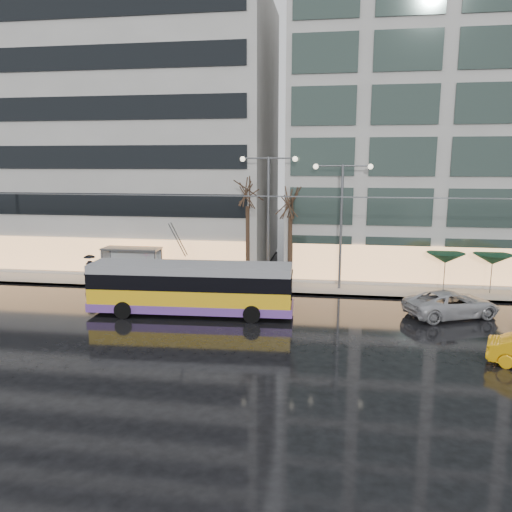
# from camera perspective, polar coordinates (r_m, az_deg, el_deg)

# --- Properties ---
(ground) EXTENTS (140.00, 140.00, 0.00)m
(ground) POSITION_cam_1_polar(r_m,az_deg,el_deg) (25.86, -6.19, -9.27)
(ground) COLOR black
(ground) RESTS_ON ground
(sidewalk) EXTENTS (80.00, 10.00, 0.15)m
(sidewalk) POSITION_cam_1_polar(r_m,az_deg,el_deg) (38.71, 1.99, -2.33)
(sidewalk) COLOR gray
(sidewalk) RESTS_ON ground
(kerb) EXTENTS (80.00, 0.10, 0.15)m
(kerb) POSITION_cam_1_polar(r_m,az_deg,el_deg) (33.94, 1.01, -4.20)
(kerb) COLOR slate
(kerb) RESTS_ON ground
(building_left) EXTENTS (34.00, 14.00, 22.00)m
(building_left) POSITION_cam_1_polar(r_m,az_deg,el_deg) (48.05, -19.57, 12.91)
(building_left) COLOR #9D9B96
(building_left) RESTS_ON sidewalk
(building_right) EXTENTS (32.00, 14.00, 25.00)m
(building_right) POSITION_cam_1_polar(r_m,az_deg,el_deg) (44.46, 26.07, 14.62)
(building_right) COLOR #9D9B96
(building_right) RESTS_ON sidewalk
(trolleybus) EXTENTS (11.90, 4.76, 5.47)m
(trolleybus) POSITION_cam_1_polar(r_m,az_deg,el_deg) (29.36, -7.43, -3.83)
(trolleybus) COLOR yellow
(trolleybus) RESTS_ON ground
(catenary) EXTENTS (42.24, 5.12, 7.00)m
(catenary) POSITION_cam_1_polar(r_m,az_deg,el_deg) (32.18, -1.00, 2.57)
(catenary) COLOR #595B60
(catenary) RESTS_ON ground
(bus_shelter) EXTENTS (4.20, 1.60, 2.51)m
(bus_shelter) POSITION_cam_1_polar(r_m,az_deg,el_deg) (37.82, -14.42, -0.06)
(bus_shelter) COLOR #595B60
(bus_shelter) RESTS_ON sidewalk
(street_lamp_near) EXTENTS (3.96, 0.36, 9.03)m
(street_lamp_near) POSITION_cam_1_polar(r_m,az_deg,el_deg) (34.65, 1.43, 6.04)
(street_lamp_near) COLOR #595B60
(street_lamp_near) RESTS_ON sidewalk
(street_lamp_far) EXTENTS (3.96, 0.36, 8.53)m
(street_lamp_far) POSITION_cam_1_polar(r_m,az_deg,el_deg) (34.40, 9.76, 5.40)
(street_lamp_far) COLOR #595B60
(street_lamp_far) RESTS_ON sidewalk
(tree_a) EXTENTS (3.20, 3.20, 8.40)m
(tree_a) POSITION_cam_1_polar(r_m,az_deg,el_deg) (35.00, -0.98, 7.89)
(tree_a) COLOR black
(tree_a) RESTS_ON sidewalk
(tree_b) EXTENTS (3.20, 3.20, 7.70)m
(tree_b) POSITION_cam_1_polar(r_m,az_deg,el_deg) (34.86, 3.98, 6.72)
(tree_b) COLOR black
(tree_b) RESTS_ON sidewalk
(parasol_a) EXTENTS (2.50, 2.50, 2.65)m
(parasol_a) POSITION_cam_1_polar(r_m,az_deg,el_deg) (35.86, 20.83, -0.21)
(parasol_a) COLOR #595B60
(parasol_a) RESTS_ON sidewalk
(parasol_b) EXTENTS (2.50, 2.50, 2.65)m
(parasol_b) POSITION_cam_1_polar(r_m,az_deg,el_deg) (36.62, 25.42, -0.34)
(parasol_b) COLOR #595B60
(parasol_b) RESTS_ON sidewalk
(sedan_silver) EXTENTS (6.00, 4.43, 1.51)m
(sedan_silver) POSITION_cam_1_polar(r_m,az_deg,el_deg) (30.98, 21.47, -5.12)
(sedan_silver) COLOR #ABABB0
(sedan_silver) RESTS_ON ground
(pedestrian_a) EXTENTS (1.19, 1.20, 2.19)m
(pedestrian_a) POSITION_cam_1_polar(r_m,az_deg,el_deg) (36.89, -12.39, -0.82)
(pedestrian_a) COLOR black
(pedestrian_a) RESTS_ON sidewalk
(pedestrian_b) EXTENTS (0.92, 0.87, 1.50)m
(pedestrian_b) POSITION_cam_1_polar(r_m,az_deg,el_deg) (36.56, -11.87, -2.01)
(pedestrian_b) COLOR black
(pedestrian_b) RESTS_ON sidewalk
(pedestrian_c) EXTENTS (1.07, 0.84, 2.11)m
(pedestrian_c) POSITION_cam_1_polar(r_m,az_deg,el_deg) (38.00, -18.43, -1.30)
(pedestrian_c) COLOR black
(pedestrian_c) RESTS_ON sidewalk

